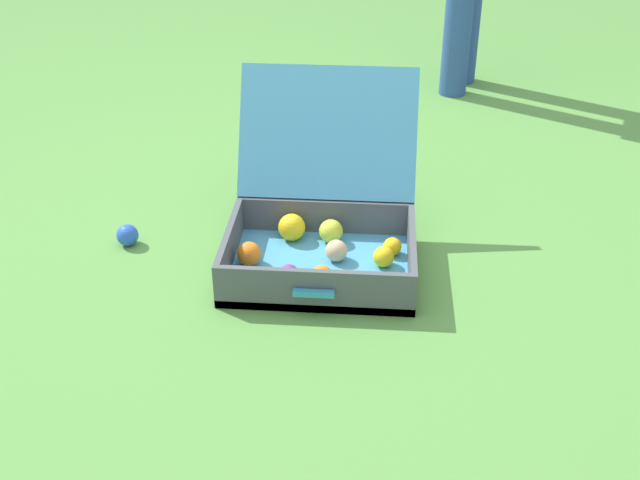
# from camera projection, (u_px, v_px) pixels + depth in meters

# --- Properties ---
(ground_plane) EXTENTS (16.00, 16.00, 0.00)m
(ground_plane) POSITION_uv_depth(u_px,v_px,m) (290.00, 258.00, 2.38)
(ground_plane) COLOR #569342
(open_suitcase) EXTENTS (0.54, 0.64, 0.49)m
(open_suitcase) POSITION_uv_depth(u_px,v_px,m) (321.00, 224.00, 2.33)
(open_suitcase) COLOR #4799C6
(open_suitcase) RESTS_ON ground
(stray_ball_on_grass) EXTENTS (0.07, 0.07, 0.07)m
(stray_ball_on_grass) POSITION_uv_depth(u_px,v_px,m) (128.00, 235.00, 2.43)
(stray_ball_on_grass) COLOR blue
(stray_ball_on_grass) RESTS_ON ground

